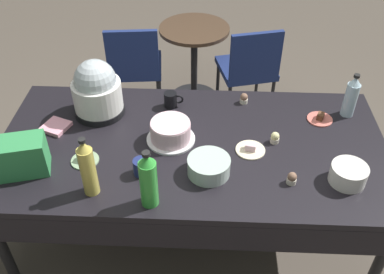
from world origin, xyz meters
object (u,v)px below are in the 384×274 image
at_px(dessert_plate_cream, 250,149).
at_px(soda_bottle_water, 351,97).
at_px(slow_cooker, 97,90).
at_px(coffee_mug_navy, 142,167).
at_px(frosted_layer_cake, 171,132).
at_px(dessert_plate_sage, 85,159).
at_px(cupcake_rose, 275,138).
at_px(dessert_plate_coral, 320,118).
at_px(soda_bottle_ginger_ale, 88,168).
at_px(round_cafe_table, 194,51).
at_px(soda_carton, 21,156).
at_px(soda_bottle_lime_soda, 148,180).
at_px(cupcake_mint, 292,178).
at_px(maroon_chair_right, 249,66).
at_px(maroon_chair_left, 135,63).
at_px(potluck_table, 192,152).
at_px(cupcake_cocoa, 244,98).
at_px(glass_salad_bowl, 209,166).
at_px(ceramic_snack_bowl, 348,174).
at_px(coffee_mug_black, 171,100).

relative_size(dessert_plate_cream, soda_bottle_water, 0.58).
xyz_separation_m(slow_cooker, soda_bottle_water, (1.52, 0.05, -0.03)).
bearing_deg(dessert_plate_cream, coffee_mug_navy, -160.33).
bearing_deg(frosted_layer_cake, dessert_plate_sage, -156.31).
bearing_deg(cupcake_rose, dessert_plate_coral, 36.98).
distance_m(soda_bottle_ginger_ale, round_cafe_table, 2.02).
height_order(dessert_plate_cream, soda_bottle_ginger_ale, soda_bottle_ginger_ale).
bearing_deg(dessert_plate_coral, cupcake_rose, -143.02).
relative_size(slow_cooker, cupcake_rose, 5.30).
height_order(frosted_layer_cake, slow_cooker, slow_cooker).
bearing_deg(cupcake_rose, soda_bottle_ginger_ale, -155.98).
bearing_deg(soda_carton, soda_bottle_lime_soda, -30.61).
bearing_deg(cupcake_mint, soda_bottle_ginger_ale, -174.13).
relative_size(slow_cooker, soda_bottle_lime_soda, 1.10).
xyz_separation_m(cupcake_rose, maroon_chair_right, (-0.05, 1.28, -0.29)).
relative_size(dessert_plate_coral, maroon_chair_left, 0.18).
xyz_separation_m(soda_bottle_ginger_ale, coffee_mug_navy, (0.23, 0.14, -0.11)).
bearing_deg(slow_cooker, round_cafe_table, 67.34).
distance_m(dessert_plate_sage, soda_bottle_water, 1.59).
bearing_deg(dessert_plate_sage, dessert_plate_cream, 7.91).
xyz_separation_m(cupcake_mint, coffee_mug_navy, (-0.77, 0.04, 0.01)).
distance_m(potluck_table, cupcake_cocoa, 0.53).
distance_m(glass_salad_bowl, ceramic_snack_bowl, 0.71).
height_order(slow_cooker, cupcake_mint, slow_cooker).
xyz_separation_m(potluck_table, round_cafe_table, (-0.05, 1.54, -0.19)).
distance_m(cupcake_rose, soda_bottle_lime_soda, 0.82).
xyz_separation_m(cupcake_rose, soda_bottle_ginger_ale, (-0.95, -0.42, 0.13)).
height_order(slow_cooker, maroon_chair_right, slow_cooker).
distance_m(dessert_plate_sage, coffee_mug_black, 0.68).
xyz_separation_m(potluck_table, glass_salad_bowl, (0.10, -0.23, 0.11)).
bearing_deg(cupcake_cocoa, coffee_mug_black, -172.73).
distance_m(cupcake_mint, maroon_chair_right, 1.63).
height_order(cupcake_mint, coffee_mug_navy, coffee_mug_navy).
bearing_deg(dessert_plate_cream, dessert_plate_coral, 34.65).
bearing_deg(soda_carton, maroon_chair_left, 63.42).
bearing_deg(cupcake_mint, coffee_mug_black, 136.06).
height_order(dessert_plate_cream, cupcake_rose, cupcake_rose).
relative_size(potluck_table, dessert_plate_cream, 13.37).
distance_m(slow_cooker, dessert_plate_coral, 1.35).
distance_m(coffee_mug_black, round_cafe_table, 1.22).
bearing_deg(dessert_plate_coral, maroon_chair_right, 107.96).
relative_size(dessert_plate_sage, coffee_mug_navy, 1.22).
xyz_separation_m(coffee_mug_navy, coffee_mug_black, (0.10, 0.61, 0.00)).
bearing_deg(maroon_chair_right, soda_bottle_water, -62.56).
bearing_deg(coffee_mug_navy, soda_carton, -179.40).
bearing_deg(dessert_plate_coral, coffee_mug_navy, -153.38).
distance_m(dessert_plate_cream, maroon_chair_left, 1.64).
bearing_deg(soda_carton, maroon_chair_right, 35.86).
bearing_deg(coffee_mug_black, dessert_plate_cream, -40.31).
bearing_deg(cupcake_rose, cupcake_mint, -80.57).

